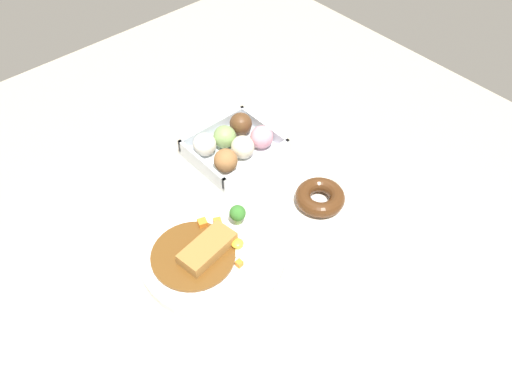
# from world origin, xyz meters

# --- Properties ---
(ground_plane) EXTENTS (1.60, 1.60, 0.00)m
(ground_plane) POSITION_xyz_m (0.00, 0.00, 0.00)
(ground_plane) COLOR #B2A893
(curry_plate) EXTENTS (0.28, 0.28, 0.06)m
(curry_plate) POSITION_xyz_m (0.08, 0.03, 0.01)
(curry_plate) COLOR white
(curry_plate) RESTS_ON ground_plane
(donut_box) EXTENTS (0.19, 0.17, 0.07)m
(donut_box) POSITION_xyz_m (-0.14, -0.17, 0.03)
(donut_box) COLOR silver
(donut_box) RESTS_ON ground_plane
(chocolate_ring_donut) EXTENTS (0.15, 0.15, 0.04)m
(chocolate_ring_donut) POSITION_xyz_m (-0.17, 0.07, 0.02)
(chocolate_ring_donut) COLOR white
(chocolate_ring_donut) RESTS_ON ground_plane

